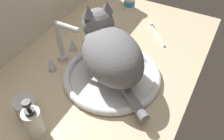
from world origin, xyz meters
TOP-DOWN VIEW (x-y plane):
  - countertop at (0.00, 0.00)cm, footprint 121.53×68.41cm
  - backsplash_wall at (0.00, 35.41)cm, footprint 121.53×2.40cm
  - sink_basin at (0.55, -5.91)cm, footprint 36.03×36.03cm
  - faucet at (0.55, 15.48)cm, footprint 17.25×11.93cm
  - cat at (1.87, -4.14)cm, footprint 32.75×37.13cm
  - pill_bottle at (49.11, 9.91)cm, footprint 5.66×5.66cm
  - soap_pump_bottle at (-30.71, 3.01)cm, footprint 5.37×5.37cm
  - metal_jar at (-26.90, 9.93)cm, footprint 6.93×6.93cm
  - toothbrush at (34.17, -10.58)cm, footprint 14.23×12.81cm

SIDE VIEW (x-z plane):
  - countertop at x=0.00cm, z-range 0.00..3.00cm
  - toothbrush at x=34.17cm, z-range 2.77..4.47cm
  - sink_basin at x=0.55cm, z-range 2.84..5.47cm
  - metal_jar at x=-26.90cm, z-range 3.02..10.23cm
  - pill_bottle at x=49.11cm, z-range 2.66..12.11cm
  - soap_pump_bottle at x=-30.71cm, z-range 1.08..16.09cm
  - faucet at x=0.55cm, z-range 1.22..19.17cm
  - cat at x=1.87cm, z-range 3.58..25.86cm
  - backsplash_wall at x=0.00cm, z-range 0.00..40.83cm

